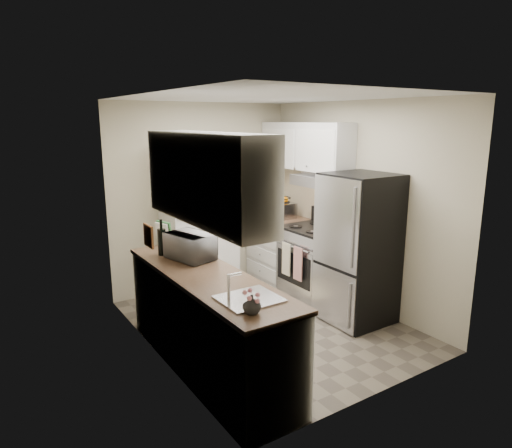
# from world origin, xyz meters

# --- Properties ---
(ground) EXTENTS (3.20, 3.20, 0.00)m
(ground) POSITION_xyz_m (0.00, 0.00, 0.00)
(ground) COLOR #665B4C
(ground) RESTS_ON ground
(room_shell) EXTENTS (2.64, 3.24, 2.52)m
(room_shell) POSITION_xyz_m (-0.02, -0.01, 1.63)
(room_shell) COLOR beige
(room_shell) RESTS_ON ground
(pantry_cabinet) EXTENTS (0.90, 0.55, 2.00)m
(pantry_cabinet) POSITION_xyz_m (-0.20, 1.32, 1.00)
(pantry_cabinet) COLOR silver
(pantry_cabinet) RESTS_ON ground
(base_cabinet_left) EXTENTS (0.60, 2.30, 0.88)m
(base_cabinet_left) POSITION_xyz_m (-0.99, -0.43, 0.44)
(base_cabinet_left) COLOR silver
(base_cabinet_left) RESTS_ON ground
(countertop_left) EXTENTS (0.63, 2.33, 0.04)m
(countertop_left) POSITION_xyz_m (-0.99, -0.43, 0.90)
(countertop_left) COLOR brown
(countertop_left) RESTS_ON base_cabinet_left
(base_cabinet_right) EXTENTS (0.60, 0.80, 0.88)m
(base_cabinet_right) POSITION_xyz_m (0.99, 1.19, 0.44)
(base_cabinet_right) COLOR silver
(base_cabinet_right) RESTS_ON ground
(countertop_right) EXTENTS (0.63, 0.83, 0.04)m
(countertop_right) POSITION_xyz_m (0.99, 1.19, 0.90)
(countertop_right) COLOR brown
(countertop_right) RESTS_ON base_cabinet_right
(electric_range) EXTENTS (0.71, 0.78, 1.13)m
(electric_range) POSITION_xyz_m (0.97, 0.39, 0.48)
(electric_range) COLOR #B7B7BC
(electric_range) RESTS_ON ground
(refrigerator) EXTENTS (0.70, 0.72, 1.70)m
(refrigerator) POSITION_xyz_m (0.94, -0.41, 0.85)
(refrigerator) COLOR #B7B7BC
(refrigerator) RESTS_ON ground
(microwave) EXTENTS (0.43, 0.54, 0.26)m
(microwave) POSITION_xyz_m (-0.91, 0.06, 1.05)
(microwave) COLOR silver
(microwave) RESTS_ON countertop_left
(wine_bottle) EXTENTS (0.09, 0.09, 0.34)m
(wine_bottle) POSITION_xyz_m (-1.09, 0.35, 1.09)
(wine_bottle) COLOR black
(wine_bottle) RESTS_ON countertop_left
(flower_vase) EXTENTS (0.15, 0.15, 0.14)m
(flower_vase) POSITION_xyz_m (-1.11, -1.38, 0.99)
(flower_vase) COLOR white
(flower_vase) RESTS_ON countertop_left
(cutting_board) EXTENTS (0.08, 0.21, 0.27)m
(cutting_board) POSITION_xyz_m (-0.93, 0.68, 1.06)
(cutting_board) COLOR #367B3F
(cutting_board) RESTS_ON countertop_left
(toaster_oven) EXTENTS (0.31, 0.39, 0.22)m
(toaster_oven) POSITION_xyz_m (1.00, 1.16, 1.03)
(toaster_oven) COLOR #B8B9BD
(toaster_oven) RESTS_ON countertop_right
(fruit_basket) EXTENTS (0.31, 0.31, 0.11)m
(fruit_basket) POSITION_xyz_m (1.01, 1.16, 1.19)
(fruit_basket) COLOR #FF8F00
(fruit_basket) RESTS_ON toaster_oven
(kitchen_mat) EXTENTS (0.67, 0.85, 0.01)m
(kitchen_mat) POSITION_xyz_m (0.08, 0.65, 0.01)
(kitchen_mat) COLOR tan
(kitchen_mat) RESTS_ON ground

